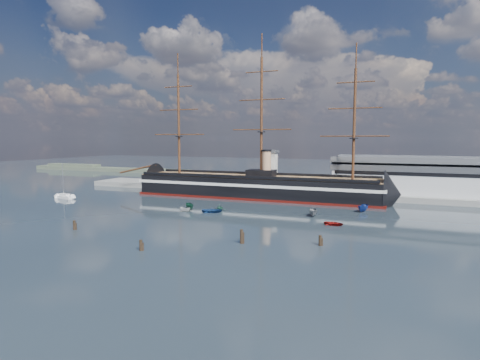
% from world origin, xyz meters
% --- Properties ---
extents(ground, '(600.00, 600.00, 0.00)m').
position_xyz_m(ground, '(0.00, 40.00, 0.00)').
color(ground, '#1E2730').
rests_on(ground, ground).
extents(quay, '(180.00, 18.00, 2.00)m').
position_xyz_m(quay, '(10.00, 76.00, 0.00)').
color(quay, slate).
rests_on(quay, ground).
extents(warehouse, '(63.00, 21.00, 11.60)m').
position_xyz_m(warehouse, '(58.00, 80.00, 7.98)').
color(warehouse, '#B7BABC').
rests_on(warehouse, ground).
extents(quay_tower, '(5.00, 5.00, 15.00)m').
position_xyz_m(quay_tower, '(3.00, 73.00, 9.75)').
color(quay_tower, silver).
rests_on(quay_tower, ground).
extents(shoreline, '(120.00, 10.00, 4.00)m').
position_xyz_m(shoreline, '(-139.23, 135.00, 1.45)').
color(shoreline, '#3F4C38').
rests_on(shoreline, ground).
extents(warship, '(112.96, 17.18, 53.94)m').
position_xyz_m(warship, '(-0.21, 60.00, 4.04)').
color(warship, black).
rests_on(warship, ground).
extents(sailboat, '(8.22, 3.98, 12.64)m').
position_xyz_m(sailboat, '(-61.12, 31.68, 0.81)').
color(sailboat, white).
rests_on(sailboat, ground).
extents(motorboat_a, '(6.62, 5.89, 2.61)m').
position_xyz_m(motorboat_a, '(-7.63, 27.85, 0.00)').
color(motorboat_a, '#123F2C').
rests_on(motorboat_a, ground).
extents(motorboat_b, '(2.87, 4.01, 1.74)m').
position_xyz_m(motorboat_b, '(0.04, 27.47, 0.00)').
color(motorboat_b, navy).
rests_on(motorboat_b, ground).
extents(motorboat_c, '(6.66, 3.48, 2.53)m').
position_xyz_m(motorboat_c, '(28.44, 32.93, 0.00)').
color(motorboat_c, slate).
rests_on(motorboat_c, ground).
extents(motorboat_d, '(5.73, 5.70, 2.07)m').
position_xyz_m(motorboat_d, '(0.62, 31.39, 0.00)').
color(motorboat_d, '#286249').
rests_on(motorboat_d, ground).
extents(motorboat_e, '(1.57, 3.13, 1.40)m').
position_xyz_m(motorboat_e, '(35.68, 23.43, 0.00)').
color(motorboat_e, maroon).
rests_on(motorboat_e, ground).
extents(motorboat_f, '(7.03, 3.95, 2.65)m').
position_xyz_m(motorboat_f, '(40.50, 45.13, 0.00)').
color(motorboat_f, navy).
rests_on(motorboat_f, ground).
extents(motorboat_g, '(2.47, 4.67, 1.77)m').
position_xyz_m(motorboat_g, '(-7.70, 25.18, 0.00)').
color(motorboat_g, silver).
rests_on(motorboat_g, ground).
extents(piling_near_left, '(0.64, 0.64, 2.94)m').
position_xyz_m(piling_near_left, '(-19.95, -5.01, 0.00)').
color(piling_near_left, black).
rests_on(piling_near_left, ground).
extents(piling_near_mid, '(0.64, 0.64, 2.80)m').
position_xyz_m(piling_near_mid, '(5.27, -13.54, 0.00)').
color(piling_near_mid, black).
rests_on(piling_near_mid, ground).
extents(piling_near_right, '(0.64, 0.64, 3.68)m').
position_xyz_m(piling_near_right, '(21.14, -1.38, 0.00)').
color(piling_near_right, black).
rests_on(piling_near_right, ground).
extents(piling_far_right, '(0.64, 0.64, 2.84)m').
position_xyz_m(piling_far_right, '(36.31, 3.19, 0.00)').
color(piling_far_right, black).
rests_on(piling_far_right, ground).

